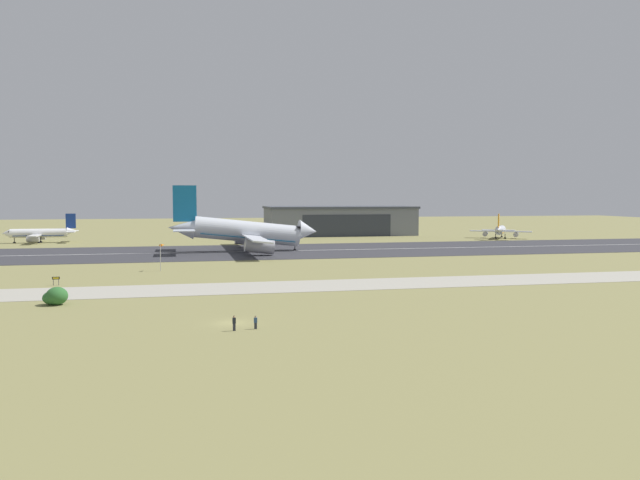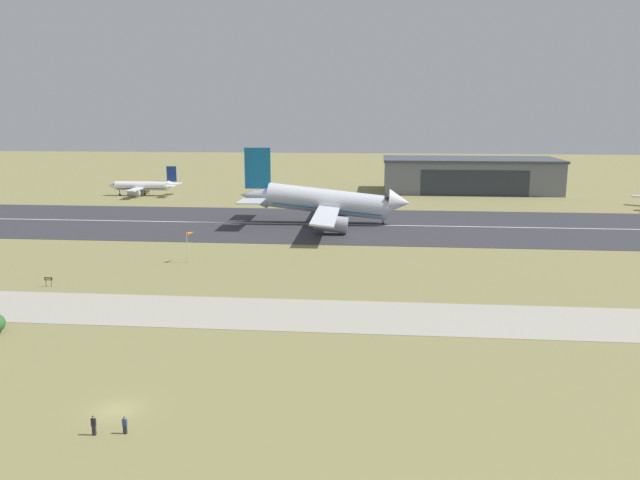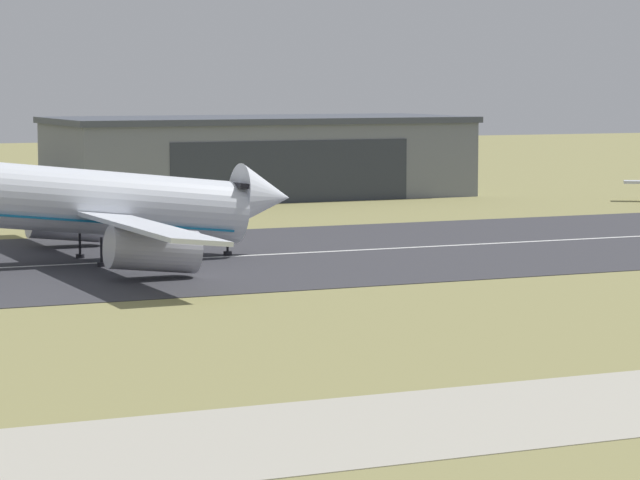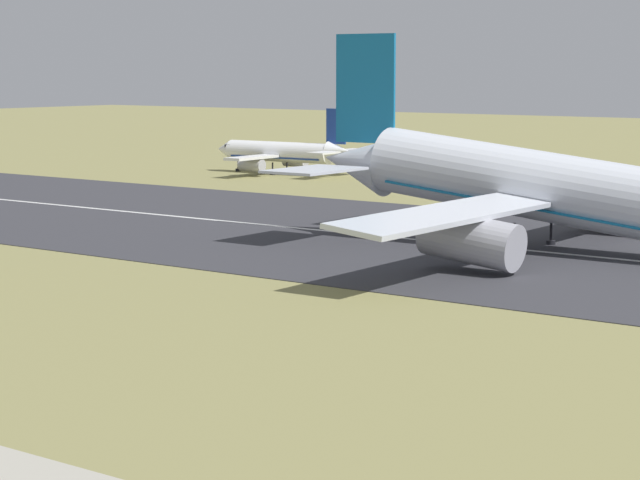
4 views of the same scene
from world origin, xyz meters
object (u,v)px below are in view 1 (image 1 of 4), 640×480
(windsock_pole, at_px, (162,247))
(spectator_right, at_px, (256,322))
(spectator_left, at_px, (234,323))
(airplane_landing, at_px, (246,232))
(airplane_parked_centre, at_px, (500,230))
(airplane_parked_west, at_px, (40,233))
(shrub_clump, at_px, (55,297))
(runway_sign, at_px, (56,279))

(windsock_pole, xyz_separation_m, spectator_right, (13.42, -64.10, -4.38))
(spectator_left, bearing_deg, spectator_right, 10.54)
(airplane_landing, bearing_deg, spectator_right, -94.66)
(airplane_parked_centre, distance_m, spectator_right, 180.05)
(windsock_pole, height_order, spectator_left, windsock_pole)
(airplane_parked_west, bearing_deg, windsock_pole, -64.14)
(airplane_parked_centre, height_order, spectator_left, airplane_parked_centre)
(spectator_left, bearing_deg, windsock_pole, 99.49)
(airplane_landing, height_order, airplane_parked_centre, airplane_landing)
(shrub_clump, relative_size, runway_sign, 2.36)
(windsock_pole, bearing_deg, airplane_parked_west, 115.86)
(runway_sign, bearing_deg, airplane_parked_west, 103.44)
(airplane_landing, xyz_separation_m, runway_sign, (-40.27, -62.52, -4.45))
(airplane_parked_west, bearing_deg, airplane_landing, -36.17)
(windsock_pole, height_order, runway_sign, windsock_pole)
(runway_sign, xyz_separation_m, spectator_left, (28.89, -45.41, -0.16))
(windsock_pole, relative_size, spectator_right, 3.60)
(airplane_parked_centre, relative_size, spectator_left, 11.67)
(airplane_parked_centre, relative_size, runway_sign, 13.96)
(shrub_clump, distance_m, runway_sign, 22.17)
(airplane_landing, distance_m, runway_sign, 74.50)
(shrub_clump, bearing_deg, airplane_landing, 66.81)
(airplane_parked_west, xyz_separation_m, shrub_clump, (30.77, -133.19, -2.04))
(airplane_landing, height_order, runway_sign, airplane_landing)
(windsock_pole, distance_m, spectator_right, 65.63)
(runway_sign, xyz_separation_m, spectator_right, (31.52, -44.92, -0.31))
(windsock_pole, bearing_deg, airplane_landing, 62.91)
(airplane_parked_west, bearing_deg, spectator_right, -69.60)
(airplane_landing, xyz_separation_m, spectator_right, (-8.75, -107.44, -4.75))
(airplane_landing, xyz_separation_m, windsock_pole, (-22.17, -43.34, -0.37))
(spectator_left, relative_size, spectator_right, 1.14)
(airplane_parked_centre, bearing_deg, airplane_landing, -160.37)
(runway_sign, relative_size, spectator_left, 0.84)
(airplane_parked_west, relative_size, runway_sign, 15.99)
(shrub_clump, bearing_deg, spectator_left, -43.69)
(windsock_pole, bearing_deg, spectator_right, -78.18)
(airplane_parked_west, bearing_deg, spectator_left, -70.51)
(windsock_pole, height_order, spectator_right, windsock_pole)
(airplane_parked_centre, xyz_separation_m, spectator_right, (-109.08, -143.23, -2.29))
(shrub_clump, height_order, spectator_left, shrub_clump)
(airplane_landing, xyz_separation_m, airplane_parked_west, (-66.89, 48.90, -2.33))
(airplane_parked_centre, distance_m, shrub_clump, 181.77)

